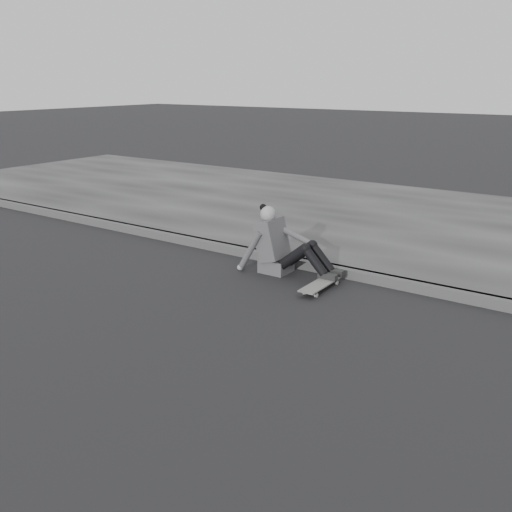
% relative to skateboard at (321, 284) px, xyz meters
% --- Properties ---
extents(ground, '(80.00, 80.00, 0.00)m').
position_rel_skateboard_xyz_m(ground, '(0.79, -1.99, -0.07)').
color(ground, black).
rests_on(ground, ground).
extents(curb, '(24.00, 0.16, 0.12)m').
position_rel_skateboard_xyz_m(curb, '(0.79, 0.59, -0.01)').
color(curb, '#454545').
rests_on(curb, ground).
extents(sidewalk, '(24.00, 6.00, 0.12)m').
position_rel_skateboard_xyz_m(sidewalk, '(0.79, 3.61, -0.01)').
color(sidewalk, '#3A3A3A').
rests_on(sidewalk, ground).
extents(skateboard, '(0.20, 0.78, 0.09)m').
position_rel_skateboard_xyz_m(skateboard, '(0.00, 0.00, 0.00)').
color(skateboard, '#989893').
rests_on(skateboard, ground).
extents(seated_woman, '(1.38, 0.46, 0.88)m').
position_rel_skateboard_xyz_m(seated_woman, '(-0.73, 0.25, 0.29)').
color(seated_woman, '#4A494C').
rests_on(seated_woman, ground).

